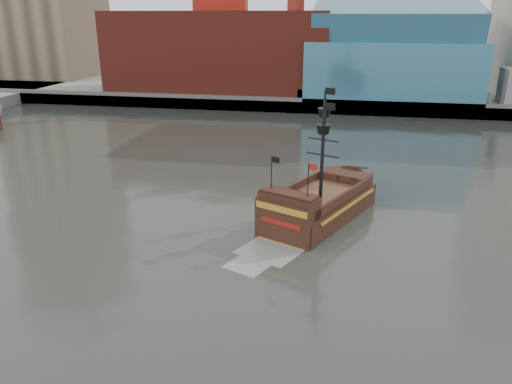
# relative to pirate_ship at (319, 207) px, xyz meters

# --- Properties ---
(ground) EXTENTS (400.00, 400.00, 0.00)m
(ground) POSITION_rel_pirate_ship_xyz_m (-1.55, -14.66, -1.05)
(ground) COLOR #282B26
(ground) RESTS_ON ground
(promenade_far) EXTENTS (220.00, 60.00, 2.00)m
(promenade_far) POSITION_rel_pirate_ship_xyz_m (-1.55, 77.34, -0.05)
(promenade_far) COLOR slate
(promenade_far) RESTS_ON ground
(seawall) EXTENTS (220.00, 1.00, 2.60)m
(seawall) POSITION_rel_pirate_ship_xyz_m (-1.55, 47.84, 0.25)
(seawall) COLOR #4C4C49
(seawall) RESTS_ON ground
(pirate_ship) EXTENTS (10.53, 16.04, 11.61)m
(pirate_ship) POSITION_rel_pirate_ship_xyz_m (0.00, 0.00, 0.00)
(pirate_ship) COLOR black
(pirate_ship) RESTS_ON ground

